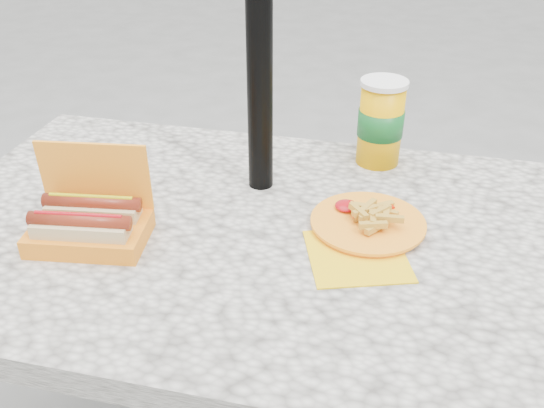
% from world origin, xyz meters
% --- Properties ---
extents(picnic_table, '(1.20, 0.80, 0.75)m').
position_xyz_m(picnic_table, '(0.00, 0.00, 0.64)').
color(picnic_table, beige).
rests_on(picnic_table, ground).
extents(umbrella_pole, '(0.05, 0.05, 2.20)m').
position_xyz_m(umbrella_pole, '(0.00, 0.16, 1.10)').
color(umbrella_pole, black).
rests_on(umbrella_pole, ground).
extents(hotdog_box, '(0.22, 0.16, 0.17)m').
position_xyz_m(hotdog_box, '(-0.24, -0.11, 0.79)').
color(hotdog_box, orange).
rests_on(hotdog_box, picnic_table).
extents(fries_plate, '(0.22, 0.31, 0.04)m').
position_xyz_m(fries_plate, '(0.23, 0.04, 0.76)').
color(fries_plate, yellow).
rests_on(fries_plate, picnic_table).
extents(soda_cup, '(0.10, 0.10, 0.19)m').
position_xyz_m(soda_cup, '(0.23, 0.32, 0.84)').
color(soda_cup, '#FFB000').
rests_on(soda_cup, picnic_table).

